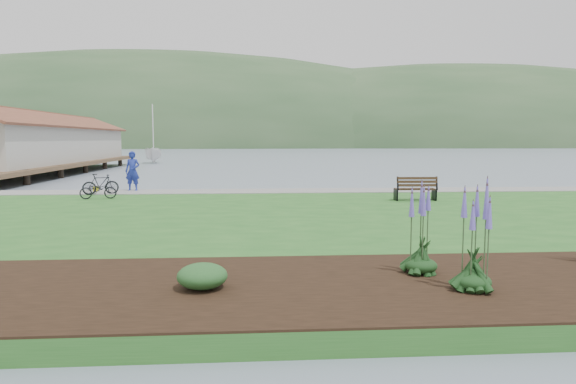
# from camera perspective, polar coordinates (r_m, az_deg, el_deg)

# --- Properties ---
(ground) EXTENTS (600.00, 600.00, 0.00)m
(ground) POSITION_cam_1_polar(r_m,az_deg,el_deg) (19.04, 1.11, -3.21)
(ground) COLOR slate
(ground) RESTS_ON ground
(lawn) EXTENTS (34.00, 20.00, 0.40)m
(lawn) POSITION_cam_1_polar(r_m,az_deg,el_deg) (17.05, 1.71, -3.61)
(lawn) COLOR #255E21
(lawn) RESTS_ON ground
(shoreline_path) EXTENTS (34.00, 2.20, 0.03)m
(shoreline_path) POSITION_cam_1_polar(r_m,az_deg,el_deg) (25.81, -0.24, 0.13)
(shoreline_path) COLOR gray
(shoreline_path) RESTS_ON lawn
(garden_bed) EXTENTS (24.00, 4.40, 0.04)m
(garden_bed) POSITION_cam_1_polar(r_m,az_deg,el_deg) (10.41, 23.15, -9.06)
(garden_bed) COLOR black
(garden_bed) RESTS_ON lawn
(far_hillside) EXTENTS (580.00, 80.00, 38.00)m
(far_hillside) POSITION_cam_1_polar(r_m,az_deg,el_deg) (189.99, 2.59, 5.02)
(far_hillside) COLOR #2F4F2C
(far_hillside) RESTS_ON ground
(pier_pavilion) EXTENTS (8.00, 36.00, 5.40)m
(pier_pavilion) POSITION_cam_1_polar(r_m,az_deg,el_deg) (49.75, -25.69, 4.91)
(pier_pavilion) COLOR #4C3826
(pier_pavilion) RESTS_ON ground
(park_bench) EXTENTS (1.75, 0.77, 1.07)m
(park_bench) POSITION_cam_1_polar(r_m,az_deg,el_deg) (22.52, 14.02, 0.42)
(park_bench) COLOR black
(park_bench) RESTS_ON lawn
(person) EXTENTS (0.92, 0.69, 2.36)m
(person) POSITION_cam_1_polar(r_m,az_deg,el_deg) (26.95, -16.90, 2.60)
(person) COLOR navy
(person) RESTS_ON lawn
(bicycle_a) EXTENTS (0.82, 1.62, 0.81)m
(bicycle_a) POSITION_cam_1_polar(r_m,az_deg,el_deg) (23.94, -20.36, 0.24)
(bicycle_a) COLOR black
(bicycle_a) RESTS_ON lawn
(bicycle_b) EXTENTS (1.04, 1.70, 0.99)m
(bicycle_b) POSITION_cam_1_polar(r_m,az_deg,el_deg) (25.72, -20.11, 0.82)
(bicycle_b) COLOR black
(bicycle_b) RESTS_ON lawn
(sailboat) EXTENTS (9.68, 9.82, 23.18)m
(sailboat) POSITION_cam_1_polar(r_m,az_deg,el_deg) (66.34, -14.67, 3.13)
(sailboat) COLOR silver
(sailboat) RESTS_ON ground
(pannier) EXTENTS (0.24, 0.29, 0.27)m
(pannier) POSITION_cam_1_polar(r_m,az_deg,el_deg) (27.19, -20.60, 0.30)
(pannier) COLOR #C9CD18
(pannier) RESTS_ON lawn
(echium_0) EXTENTS (0.62, 0.62, 2.07)m
(echium_0) POSITION_cam_1_polar(r_m,az_deg,el_deg) (9.32, 20.02, -4.97)
(echium_0) COLOR black
(echium_0) RESTS_ON garden_bed
(echium_4) EXTENTS (0.62, 0.62, 2.11)m
(echium_4) POSITION_cam_1_polar(r_m,az_deg,el_deg) (10.18, 14.67, -4.06)
(echium_4) COLOR black
(echium_4) RESTS_ON garden_bed
(shrub_0) EXTENTS (0.88, 0.88, 0.44)m
(shrub_0) POSITION_cam_1_polar(r_m,az_deg,el_deg) (9.12, -9.50, -9.19)
(shrub_0) COLOR #1E4C21
(shrub_0) RESTS_ON garden_bed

